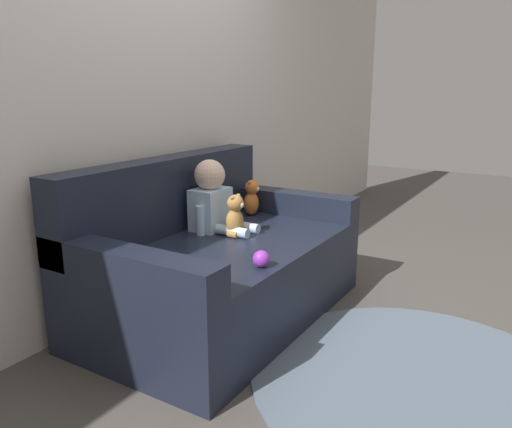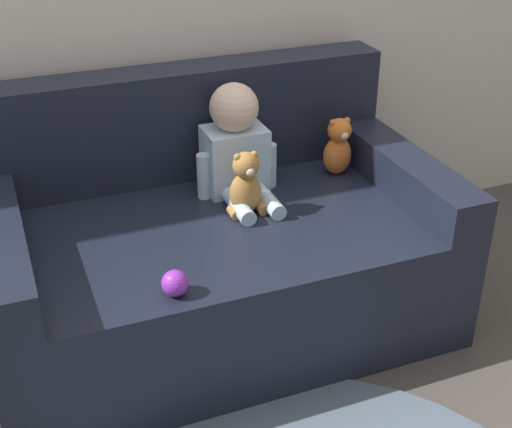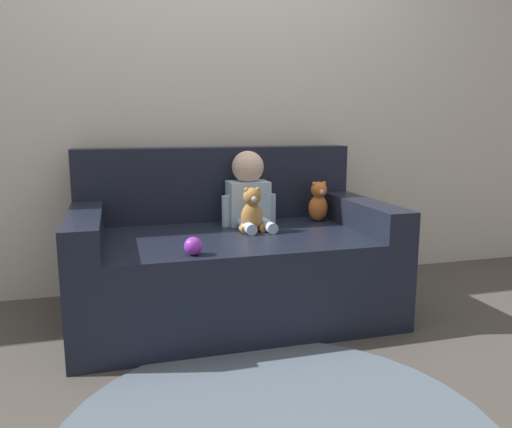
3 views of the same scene
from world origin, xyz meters
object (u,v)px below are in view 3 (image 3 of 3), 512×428
object	(u,v)px
person_baby	(249,193)
teddy_bear_brown	(252,211)
couch	(229,257)
toy_ball	(193,246)
plush_toy_side	(318,202)

from	to	relation	value
person_baby	teddy_bear_brown	xyz separation A→B (m)	(-0.03, -0.18, -0.07)
couch	person_baby	bearing A→B (deg)	39.92
person_baby	toy_ball	size ratio (longest dim) A/B	5.15
toy_ball	teddy_bear_brown	bearing A→B (deg)	46.54
couch	teddy_bear_brown	size ratio (longest dim) A/B	6.81
teddy_bear_brown	plush_toy_side	world-z (taller)	teddy_bear_brown
person_baby	plush_toy_side	bearing A→B (deg)	-1.10
person_baby	teddy_bear_brown	bearing A→B (deg)	-99.67
teddy_bear_brown	toy_ball	bearing A→B (deg)	-133.46
couch	person_baby	world-z (taller)	couch
plush_toy_side	person_baby	bearing A→B (deg)	178.90
couch	toy_ball	bearing A→B (deg)	-120.00
plush_toy_side	toy_ball	size ratio (longest dim) A/B	2.90
couch	person_baby	xyz separation A→B (m)	(0.14, 0.12, 0.33)
teddy_bear_brown	person_baby	bearing A→B (deg)	80.33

